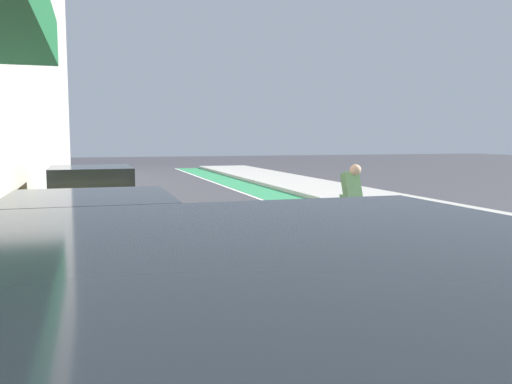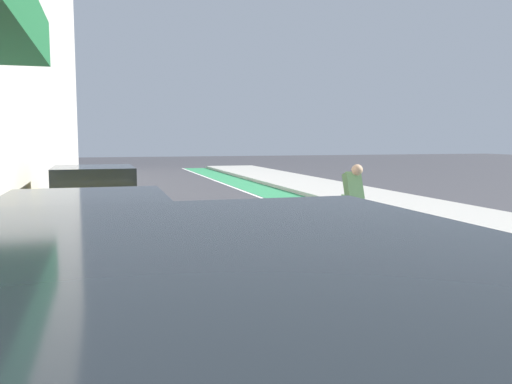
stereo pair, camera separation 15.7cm
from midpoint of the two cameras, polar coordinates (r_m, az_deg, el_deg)
The scene contains 7 objects.
ground_plane at distance 13.90m, azimuth -4.50°, elevation -2.99°, with size 96.53×96.53×0.00m, color #38383D.
bike_lane_paint at distance 16.81m, azimuth 5.30°, elevation -1.46°, with size 1.60×43.88×0.00m, color #2D8451.
lane_divider_stripe at distance 16.49m, azimuth 2.41°, elevation -1.58°, with size 0.12×43.88×0.00m, color white.
sidewalk_right at distance 17.91m, azimuth 12.72°, elevation -0.91°, with size 3.41×43.88×0.14m, color #A8A59E.
parked_sedan_white at distance 6.09m, azimuth -18.06°, elevation -7.16°, with size 1.99×4.35×1.53m.
parked_sedan_yellow_cab at distance 11.88m, azimuth -17.68°, elevation -0.92°, with size 1.99×4.66×1.53m.
cyclist_trailing at distance 10.77m, azimuth 9.74°, elevation -1.28°, with size 0.48×1.73×1.62m.
Camera 1 is at (-3.09, 4.56, 2.13)m, focal length 37.07 mm.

